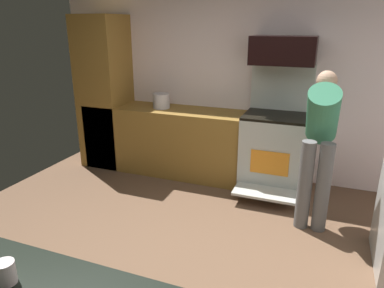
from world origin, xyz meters
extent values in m
cube|color=brown|center=(0.00, 0.00, -0.01)|extent=(5.20, 4.80, 0.02)
cube|color=silver|center=(0.00, 2.34, 1.30)|extent=(5.20, 0.12, 2.60)
cube|color=olive|center=(-0.90, 1.98, 0.45)|extent=(2.40, 0.60, 0.90)
cube|color=olive|center=(-1.90, 1.98, 1.05)|extent=(0.60, 0.60, 2.10)
cube|color=#BABEB5|center=(0.53, 1.96, 0.46)|extent=(0.76, 0.64, 0.92)
cube|color=black|center=(0.53, 1.96, 0.94)|extent=(0.76, 0.64, 0.03)
cube|color=#BABEB5|center=(0.53, 2.25, 1.24)|extent=(0.76, 0.06, 0.57)
cube|color=orange|center=(0.53, 1.63, 0.45)|extent=(0.44, 0.01, 0.28)
cube|color=#BABEB5|center=(0.53, 1.47, 0.14)|extent=(0.72, 0.33, 0.03)
cube|color=black|center=(0.53, 2.06, 1.69)|extent=(0.74, 0.38, 0.33)
cylinder|color=#5E5E5E|center=(0.96, 1.14, 0.46)|extent=(0.14, 0.14, 0.92)
cylinder|color=#5E5E5E|center=(1.13, 1.14, 0.46)|extent=(0.14, 0.14, 0.92)
cylinder|color=#357C5A|center=(1.04, 1.31, 1.15)|extent=(0.30, 0.58, 0.64)
sphere|color=tan|center=(1.04, 1.52, 1.44)|extent=(0.20, 0.20, 0.20)
cylinder|color=silver|center=(-0.15, -1.35, 0.95)|extent=(0.09, 0.09, 0.11)
cylinder|color=silver|center=(-1.01, 1.98, 1.00)|extent=(0.23, 0.23, 0.20)
camera|label=1|loc=(1.07, -2.25, 1.98)|focal=33.18mm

